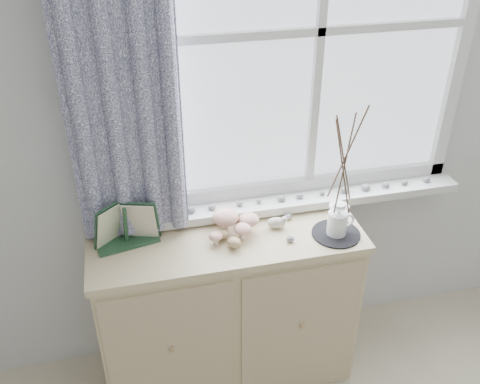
{
  "coord_description": "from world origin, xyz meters",
  "views": [
    {
      "loc": [
        -0.52,
        -0.08,
        2.25
      ],
      "look_at": [
        -0.1,
        1.7,
        1.1
      ],
      "focal_mm": 40.0,
      "sensor_mm": 36.0,
      "label": 1
    }
  ],
  "objects_px": {
    "sideboard": "(228,308)",
    "toadstool_cluster": "(234,222)",
    "twig_pitcher": "(345,159)",
    "botanical_book": "(126,227)"
  },
  "relations": [
    {
      "from": "toadstool_cluster",
      "to": "sideboard",
      "type": "bearing_deg",
      "value": -153.46
    },
    {
      "from": "sideboard",
      "to": "twig_pitcher",
      "type": "bearing_deg",
      "value": -11.19
    },
    {
      "from": "sideboard",
      "to": "toadstool_cluster",
      "type": "distance_m",
      "value": 0.49
    },
    {
      "from": "sideboard",
      "to": "botanical_book",
      "type": "bearing_deg",
      "value": 177.4
    },
    {
      "from": "sideboard",
      "to": "botanical_book",
      "type": "relative_size",
      "value": 3.99
    },
    {
      "from": "botanical_book",
      "to": "toadstool_cluster",
      "type": "distance_m",
      "value": 0.46
    },
    {
      "from": "botanical_book",
      "to": "twig_pitcher",
      "type": "xyz_separation_m",
      "value": [
        0.89,
        -0.11,
        0.27
      ]
    },
    {
      "from": "sideboard",
      "to": "toadstool_cluster",
      "type": "xyz_separation_m",
      "value": [
        0.04,
        0.02,
        0.49
      ]
    },
    {
      "from": "sideboard",
      "to": "twig_pitcher",
      "type": "relative_size",
      "value": 1.84
    },
    {
      "from": "botanical_book",
      "to": "toadstool_cluster",
      "type": "bearing_deg",
      "value": -12.12
    }
  ]
}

